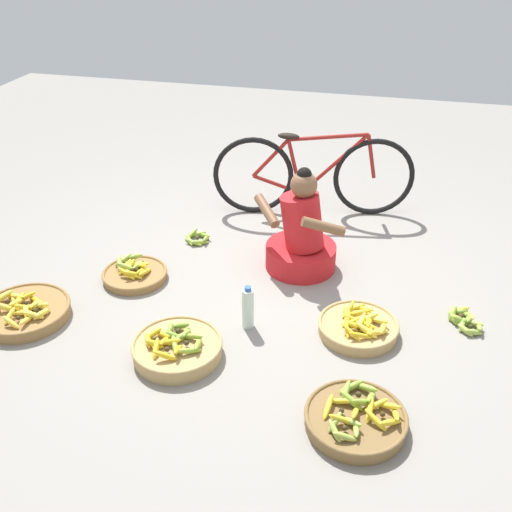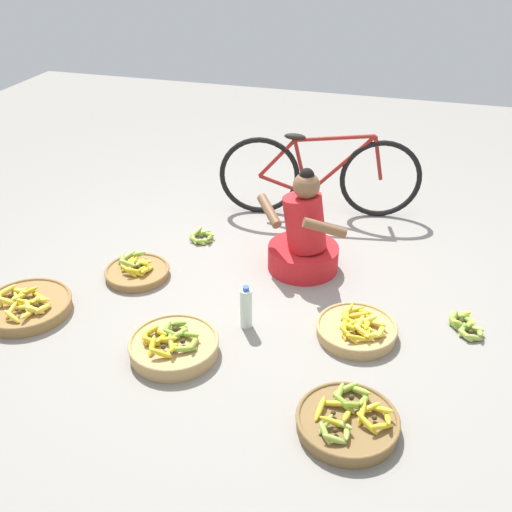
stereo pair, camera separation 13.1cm
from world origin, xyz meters
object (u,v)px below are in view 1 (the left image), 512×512
at_px(vendor_woman_front, 301,237).
at_px(banana_basket_front_left, 24,311).
at_px(bicycle_leaning, 313,175).
at_px(water_bottle, 248,308).
at_px(banana_basket_near_vendor, 359,326).
at_px(loose_bananas_back_right, 464,319).
at_px(loose_bananas_mid_left, 197,238).
at_px(banana_basket_front_right, 135,273).
at_px(banana_basket_near_bicycle, 356,418).
at_px(banana_basket_back_center, 177,348).

xyz_separation_m(vendor_woman_front, banana_basket_front_left, (-1.63, -1.06, -0.20)).
distance_m(bicycle_leaning, water_bottle, 1.72).
height_order(bicycle_leaning, banana_basket_near_vendor, bicycle_leaning).
bearing_deg(bicycle_leaning, banana_basket_near_vendor, -70.46).
distance_m(banana_basket_front_left, banana_basket_near_vendor, 2.16).
distance_m(loose_bananas_back_right, loose_bananas_mid_left, 2.11).
xyz_separation_m(banana_basket_front_right, banana_basket_near_bicycle, (1.69, -1.03, 0.01)).
bearing_deg(loose_bananas_mid_left, bicycle_leaning, 41.81).
relative_size(banana_basket_front_right, banana_basket_back_center, 0.86).
distance_m(banana_basket_near_bicycle, water_bottle, 1.02).
distance_m(vendor_woman_front, bicycle_leaning, 0.91).
height_order(bicycle_leaning, loose_bananas_back_right, bicycle_leaning).
distance_m(banana_basket_front_right, loose_bananas_back_right, 2.28).
bearing_deg(loose_bananas_mid_left, vendor_woman_front, -12.08).
relative_size(bicycle_leaning, banana_basket_front_left, 2.85).
bearing_deg(vendor_woman_front, loose_bananas_back_right, -20.28).
bearing_deg(banana_basket_near_vendor, vendor_woman_front, 125.77).
xyz_separation_m(banana_basket_back_center, banana_basket_front_left, (-1.10, 0.12, -0.01)).
xyz_separation_m(bicycle_leaning, banana_basket_front_right, (-1.06, -1.35, -0.32)).
height_order(bicycle_leaning, banana_basket_front_right, bicycle_leaning).
bearing_deg(banana_basket_back_center, vendor_woman_front, 65.63).
height_order(bicycle_leaning, water_bottle, bicycle_leaning).
bearing_deg(water_bottle, bicycle_leaning, 85.78).
height_order(vendor_woman_front, water_bottle, vendor_woman_front).
bearing_deg(loose_bananas_back_right, banana_basket_near_vendor, -157.45).
bearing_deg(banana_basket_front_left, banana_basket_near_vendor, 9.68).
relative_size(banana_basket_front_right, water_bottle, 1.56).
height_order(banana_basket_near_vendor, loose_bananas_back_right, banana_basket_near_vendor).
bearing_deg(banana_basket_front_left, vendor_woman_front, 32.97).
relative_size(banana_basket_front_right, banana_basket_near_vendor, 0.92).
distance_m(banana_basket_back_center, banana_basket_near_bicycle, 1.13).
bearing_deg(loose_bananas_back_right, water_bottle, -164.72).
height_order(bicycle_leaning, banana_basket_back_center, bicycle_leaning).
bearing_deg(vendor_woman_front, banana_basket_front_left, -147.03).
height_order(banana_basket_near_bicycle, loose_bananas_mid_left, banana_basket_near_bicycle).
bearing_deg(banana_basket_front_right, vendor_woman_front, 21.58).
height_order(banana_basket_front_right, banana_basket_near_bicycle, banana_basket_near_bicycle).
xyz_separation_m(banana_basket_front_right, banana_basket_front_left, (-0.50, -0.61, 0.01)).
height_order(banana_basket_front_right, banana_basket_near_vendor, banana_basket_near_vendor).
height_order(banana_basket_near_bicycle, water_bottle, water_bottle).
relative_size(banana_basket_back_center, loose_bananas_mid_left, 2.41).
xyz_separation_m(loose_bananas_mid_left, water_bottle, (0.68, -0.98, 0.12)).
relative_size(banana_basket_front_left, loose_bananas_back_right, 2.10).
distance_m(bicycle_leaning, banana_basket_front_left, 2.53).
xyz_separation_m(banana_basket_back_center, loose_bananas_back_right, (1.68, 0.75, -0.03)).
xyz_separation_m(vendor_woman_front, bicycle_leaning, (-0.07, 0.91, 0.11)).
relative_size(vendor_woman_front, banana_basket_near_vendor, 1.56).
bearing_deg(banana_basket_front_left, banana_basket_front_right, 50.66).
bearing_deg(water_bottle, banana_basket_back_center, -131.59).
distance_m(banana_basket_front_left, loose_bananas_back_right, 2.85).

